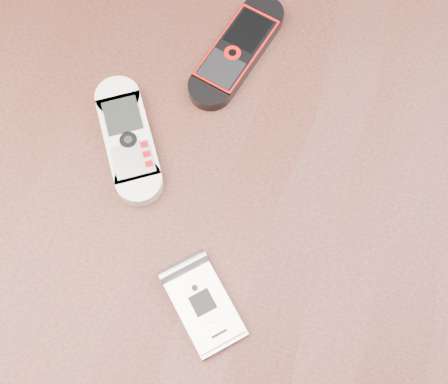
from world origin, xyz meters
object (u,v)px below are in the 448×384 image
at_px(nokia_white, 128,139).
at_px(motorola_razr, 204,306).
at_px(nokia_black_red, 237,51).
at_px(table, 220,229).

xyz_separation_m(nokia_white, motorola_razr, (0.12, -0.13, -0.00)).
height_order(nokia_white, nokia_black_red, same).
bearing_deg(motorola_razr, table, 54.80).
relative_size(table, motorola_razr, 13.55).
relative_size(nokia_white, nokia_black_red, 0.93).
height_order(table, nokia_black_red, nokia_black_red).
xyz_separation_m(table, nokia_black_red, (-0.03, 0.15, 0.11)).
bearing_deg(nokia_white, nokia_black_red, 27.79).
xyz_separation_m(nokia_black_red, motorola_razr, (0.05, -0.26, -0.00)).
height_order(table, nokia_white, nokia_white).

